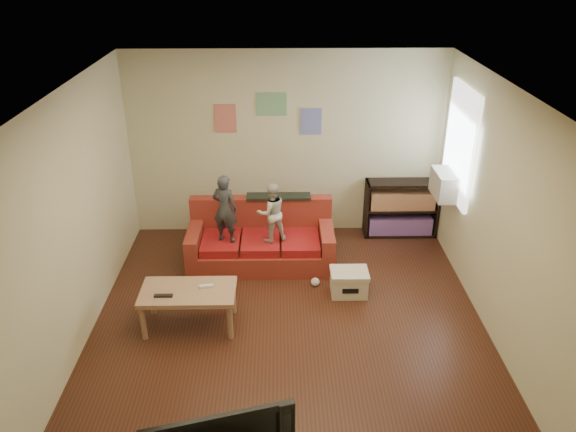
{
  "coord_description": "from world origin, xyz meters",
  "views": [
    {
      "loc": [
        -0.1,
        -5.17,
        3.99
      ],
      "look_at": [
        0.0,
        0.8,
        1.05
      ],
      "focal_mm": 35.0,
      "sensor_mm": 36.0,
      "label": 1
    }
  ],
  "objects_px": {
    "child_a": "(225,209)",
    "sofa": "(261,242)",
    "coffee_table": "(188,295)",
    "bookshelf": "(401,211)",
    "child_b": "(271,213)",
    "file_box": "(349,282)"
  },
  "relations": [
    {
      "from": "child_a",
      "to": "coffee_table",
      "type": "height_order",
      "value": "child_a"
    },
    {
      "from": "coffee_table",
      "to": "child_b",
      "type": "bearing_deg",
      "value": 54.17
    },
    {
      "from": "child_a",
      "to": "child_b",
      "type": "xyz_separation_m",
      "value": [
        0.6,
        0.0,
        -0.06
      ]
    },
    {
      "from": "child_a",
      "to": "child_b",
      "type": "height_order",
      "value": "child_a"
    },
    {
      "from": "bookshelf",
      "to": "file_box",
      "type": "relative_size",
      "value": 2.29
    },
    {
      "from": "coffee_table",
      "to": "child_a",
      "type": "bearing_deg",
      "value": 75.74
    },
    {
      "from": "sofa",
      "to": "bookshelf",
      "type": "height_order",
      "value": "sofa"
    },
    {
      "from": "coffee_table",
      "to": "bookshelf",
      "type": "height_order",
      "value": "bookshelf"
    },
    {
      "from": "file_box",
      "to": "sofa",
      "type": "bearing_deg",
      "value": 143.16
    },
    {
      "from": "file_box",
      "to": "child_a",
      "type": "bearing_deg",
      "value": 156.91
    },
    {
      "from": "sofa",
      "to": "coffee_table",
      "type": "xyz_separation_m",
      "value": [
        -0.78,
        -1.45,
        0.12
      ]
    },
    {
      "from": "bookshelf",
      "to": "child_b",
      "type": "bearing_deg",
      "value": -154.38
    },
    {
      "from": "coffee_table",
      "to": "bookshelf",
      "type": "xyz_separation_m",
      "value": [
        2.83,
        2.2,
        -0.03
      ]
    },
    {
      "from": "child_a",
      "to": "file_box",
      "type": "bearing_deg",
      "value": 176.63
    },
    {
      "from": "child_a",
      "to": "coffee_table",
      "type": "bearing_deg",
      "value": 95.46
    },
    {
      "from": "child_a",
      "to": "file_box",
      "type": "xyz_separation_m",
      "value": [
        1.57,
        -0.67,
        -0.71
      ]
    },
    {
      "from": "sofa",
      "to": "bookshelf",
      "type": "distance_m",
      "value": 2.19
    },
    {
      "from": "sofa",
      "to": "child_a",
      "type": "relative_size",
      "value": 2.1
    },
    {
      "from": "child_a",
      "to": "sofa",
      "type": "bearing_deg",
      "value": -140.05
    },
    {
      "from": "sofa",
      "to": "child_a",
      "type": "distance_m",
      "value": 0.76
    },
    {
      "from": "coffee_table",
      "to": "sofa",
      "type": "bearing_deg",
      "value": 61.77
    },
    {
      "from": "sofa",
      "to": "bookshelf",
      "type": "xyz_separation_m",
      "value": [
        2.05,
        0.75,
        0.09
      ]
    }
  ]
}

